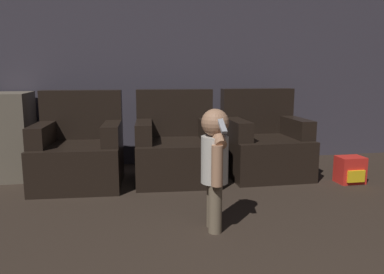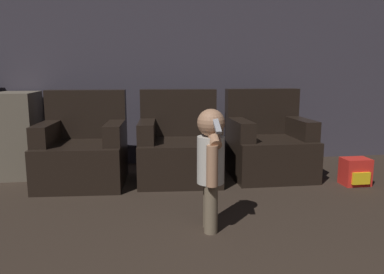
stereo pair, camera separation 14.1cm
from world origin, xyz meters
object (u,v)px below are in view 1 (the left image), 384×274
(armchair_right, at_px, (264,145))
(person_toddler, at_px, (215,160))
(toy_backpack, at_px, (350,170))
(armchair_left, at_px, (80,152))
(armchair_middle, at_px, (176,148))

(armchair_right, height_order, person_toddler, armchair_right)
(person_toddler, relative_size, toy_backpack, 3.22)
(armchair_left, relative_size, armchair_right, 1.00)
(armchair_left, relative_size, person_toddler, 1.07)
(armchair_middle, xyz_separation_m, person_toddler, (0.07, -1.34, 0.19))
(armchair_right, relative_size, person_toddler, 1.07)
(toy_backpack, bearing_deg, armchair_left, 169.81)
(armchair_middle, distance_m, armchair_right, 0.97)
(armchair_right, bearing_deg, toy_backpack, -32.74)
(armchair_left, bearing_deg, toy_backpack, -6.27)
(armchair_left, distance_m, armchair_middle, 0.98)
(armchair_right, bearing_deg, armchair_middle, -179.54)
(armchair_middle, height_order, armchair_right, same)
(armchair_left, xyz_separation_m, toy_backpack, (2.68, -0.48, -0.19))
(armchair_middle, relative_size, person_toddler, 1.07)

